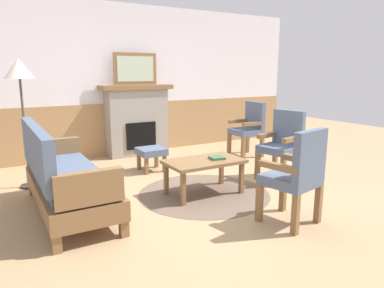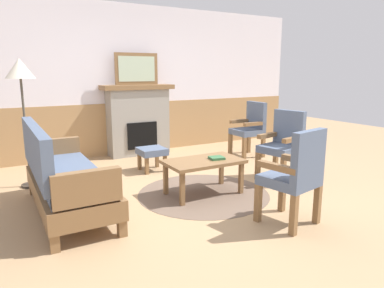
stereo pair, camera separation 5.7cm
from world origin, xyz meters
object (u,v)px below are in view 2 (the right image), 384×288
framed_picture (137,69)px  armchair_by_window_left (283,142)px  couch (64,178)px  floor_lamp_by_couch (20,77)px  armchair_front_left (296,173)px  book_on_table (217,158)px  footstool (152,153)px  fireplace (138,119)px  armchair_near_fireplace (250,127)px  coffee_table (204,164)px

framed_picture → armchair_by_window_left: 2.94m
armchair_by_window_left → couch: bearing=175.3°
armchair_by_window_left → floor_lamp_by_couch: floor_lamp_by_couch is taller
armchair_front_left → book_on_table: bearing=97.1°
book_on_table → floor_lamp_by_couch: (-2.03, 1.45, 1.00)m
framed_picture → armchair_front_left: framed_picture is taller
armchair_by_window_left → armchair_front_left: same height
floor_lamp_by_couch → footstool: bearing=-3.5°
framed_picture → couch: 3.05m
fireplace → armchair_front_left: size_ratio=1.33×
footstool → armchair_near_fireplace: bearing=1.0°
fireplace → coffee_table: size_ratio=1.35×
fireplace → floor_lamp_by_couch: size_ratio=0.77×
armchair_by_window_left → armchair_front_left: size_ratio=1.00×
framed_picture → coffee_table: size_ratio=0.83×
armchair_near_fireplace → footstool: bearing=-179.0°
framed_picture → armchair_front_left: bearing=-86.6°
fireplace → armchair_by_window_left: fireplace is taller
armchair_near_fireplace → armchair_front_left: bearing=-120.3°
footstool → framed_picture: bearing=78.5°
framed_picture → armchair_near_fireplace: 2.29m
fireplace → armchair_front_left: fireplace is taller
armchair_front_left → floor_lamp_by_couch: floor_lamp_by_couch is taller
footstool → armchair_by_window_left: bearing=-42.5°
fireplace → framed_picture: framed_picture is taller
armchair_near_fireplace → fireplace: bearing=146.7°
armchair_near_fireplace → couch: bearing=-162.0°
coffee_table → book_on_table: size_ratio=5.50×
book_on_table → footstool: book_on_table is taller
armchair_near_fireplace → floor_lamp_by_couch: size_ratio=0.58×
framed_picture → armchair_near_fireplace: size_ratio=0.82×
footstool → armchair_near_fireplace: size_ratio=0.41×
framed_picture → armchair_by_window_left: (1.21, -2.48, -1.02)m
couch → armchair_front_left: bearing=-36.8°
fireplace → footstool: bearing=-101.5°
coffee_table → armchair_by_window_left: bearing=-0.9°
framed_picture → armchair_front_left: (0.22, -3.68, -1.02)m
fireplace → armchair_front_left: (0.22, -3.68, -0.11)m
armchair_by_window_left → floor_lamp_by_couch: size_ratio=0.58×
footstool → book_on_table: bearing=-77.2°
coffee_table → footstool: size_ratio=2.40×
coffee_table → armchair_near_fireplace: armchair_near_fireplace is taller
couch → footstool: 1.84m
book_on_table → armchair_near_fireplace: size_ratio=0.18×
book_on_table → armchair_front_left: (0.15, -1.18, 0.08)m
framed_picture → armchair_front_left: size_ratio=0.82×
book_on_table → couch: bearing=171.5°
couch → armchair_near_fireplace: same height
armchair_front_left → fireplace: bearing=93.4°
fireplace → floor_lamp_by_couch: (-1.96, -1.05, 0.80)m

